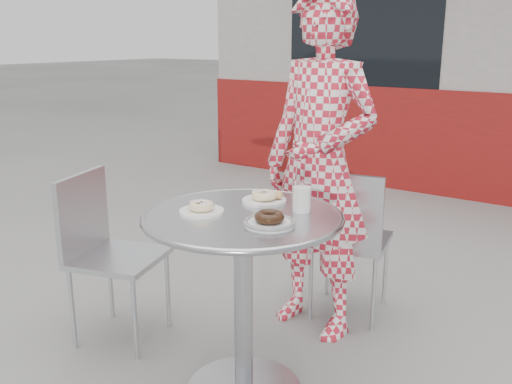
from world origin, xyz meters
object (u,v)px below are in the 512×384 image
Objects in this scene: plate_far at (265,198)px; seated_person at (320,166)px; milk_cup at (302,198)px; plate_checker at (269,221)px; bistro_table at (243,261)px; chair_left at (119,289)px; chair_far at (349,269)px; plate_near at (202,208)px.

seated_person is at bearing 93.12° from plate_far.
milk_cup is at bearing -8.70° from plate_far.
plate_checker is 1.58× the size of milk_cup.
bistro_table is 0.96× the size of chair_left.
seated_person reaches higher than plate_far.
bistro_table is at bearing -137.03° from milk_cup.
chair_left is 4.35× the size of plate_checker.
plate_far is (0.03, -0.52, -0.04)m from seated_person.
plate_checker is at bearing 85.18° from chair_far.
milk_cup is (0.15, -0.77, 0.60)m from chair_far.
seated_person is at bearing 94.20° from bistro_table.
plate_checker reaches higher than bistro_table.
bistro_table is 4.19× the size of plate_checker.
bistro_table is at bearing -77.65° from seated_person.
plate_far is at bearing 65.94° from plate_near.
plate_near is (-0.17, -1.01, 0.56)m from chair_far.
seated_person reaches higher than chair_left.
chair_far is at bearing -59.75° from chair_left.
plate_checker is at bearing -18.20° from bistro_table.
milk_cup is at bearing 88.09° from chair_far.
bistro_table is 6.61× the size of milk_cup.
chair_left is at bearing -129.99° from seated_person.
chair_left reaches higher than bistro_table.
plate_near reaches higher than chair_far.
chair_left is at bearing 169.91° from plate_near.
chair_left is at bearing -172.89° from milk_cup.
plate_checker is at bearing -66.31° from seated_person.
plate_far is at bearing -78.73° from seated_person.
plate_checker reaches higher than chair_far.
chair_left is at bearing 34.76° from chair_far.
plate_near is (-0.12, -0.27, -0.00)m from plate_far.
plate_near is 0.39m from milk_cup.
bistro_table is 4.58× the size of plate_near.
chair_left is 0.49× the size of seated_person.
seated_person is at bearing 105.55° from plate_checker.
milk_cup reaches higher than plate_far.
plate_near is (0.65, -0.12, 0.56)m from chair_left.
plate_far is at bearing 171.30° from milk_cup.
chair_left is 1.14m from milk_cup.
chair_left is (-0.80, 0.04, -0.35)m from bistro_table.
bistro_table is at bearing 161.80° from plate_checker.
plate_checker is (0.13, -0.98, 0.56)m from chair_far.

